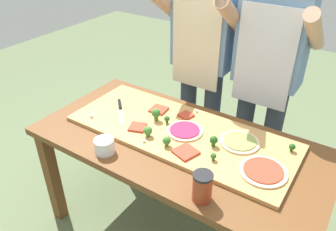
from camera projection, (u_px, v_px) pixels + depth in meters
ground_plane at (177, 230)px, 2.23m from camera, size 8.00×8.00×0.00m
prep_table at (179, 154)px, 1.88m from camera, size 1.61×0.79×0.74m
cutting_board at (180, 132)px, 1.88m from camera, size 1.29×0.51×0.02m
chefs_knife at (120, 108)px, 2.07m from camera, size 0.21×0.21×0.02m
pizza_whole_beet_magenta at (185, 131)px, 1.86m from camera, size 0.20×0.20×0.02m
pizza_whole_pesto_green at (240, 142)px, 1.77m from camera, size 0.21×0.21×0.02m
pizza_whole_tomato_red at (263, 171)px, 1.57m from camera, size 0.23×0.23×0.02m
pizza_slice_far_right at (186, 115)px, 2.00m from camera, size 0.09×0.09×0.01m
pizza_slice_center at (159, 110)px, 2.05m from camera, size 0.10×0.10×0.01m
pizza_slice_near_left at (137, 127)px, 1.89m from camera, size 0.11×0.11×0.01m
pizza_slice_far_left at (186, 152)px, 1.70m from camera, size 0.14×0.14×0.01m
broccoli_floret_back_right at (214, 140)px, 1.73m from camera, size 0.04×0.04×0.06m
broccoli_floret_center_left at (292, 147)px, 1.70m from camera, size 0.03×0.03×0.05m
broccoli_floret_front_mid at (167, 119)px, 1.92m from camera, size 0.03×0.03×0.05m
broccoli_floret_center_right at (156, 113)px, 1.94m from camera, size 0.05×0.05×0.08m
broccoli_floret_back_mid at (148, 131)px, 1.81m from camera, size 0.05×0.05×0.06m
broccoli_floret_front_left at (213, 156)px, 1.64m from camera, size 0.03×0.03×0.04m
broccoli_floret_back_left at (167, 141)px, 1.73m from camera, size 0.04×0.04×0.06m
cheese_crumble_a at (197, 111)px, 2.03m from camera, size 0.02×0.02×0.01m
cheese_crumble_b at (144, 141)px, 1.78m from camera, size 0.02×0.02×0.01m
cheese_crumble_c at (91, 116)px, 1.98m from camera, size 0.02×0.02×0.02m
flour_cup at (104, 147)px, 1.73m from camera, size 0.10×0.10×0.08m
sauce_jar at (202, 187)px, 1.43m from camera, size 0.09×0.09×0.14m
cook_left at (202, 53)px, 2.25m from camera, size 0.54×0.39×1.67m
cook_right at (268, 68)px, 2.04m from camera, size 0.54×0.39×1.67m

